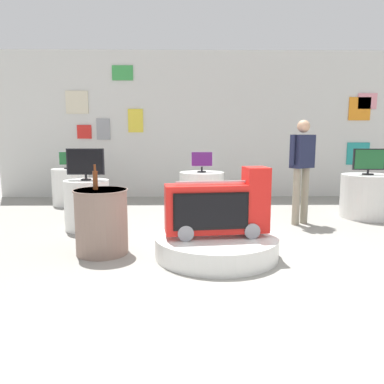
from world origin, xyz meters
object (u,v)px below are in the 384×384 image
(main_display_pedestal, at_px, (216,246))
(shopper_browsing_near_truck, at_px, (302,164))
(tv_on_far_right, at_px, (85,163))
(bottle_on_side_table, at_px, (95,180))
(display_pedestal_center_rear, at_px, (366,196))
(display_pedestal_right_rear, at_px, (71,187))
(side_table_round, at_px, (102,221))
(tv_on_center_rear, at_px, (369,160))
(novelty_firetruck_tv, at_px, (219,208))
(tv_on_right_rear, at_px, (69,160))
(display_pedestal_left_rear, at_px, (202,192))
(display_pedestal_far_right, at_px, (87,205))
(tv_on_left_rear, at_px, (202,160))

(main_display_pedestal, distance_m, shopper_browsing_near_truck, 2.37)
(tv_on_far_right, xyz_separation_m, bottle_on_side_table, (0.44, -1.21, -0.12))
(display_pedestal_center_rear, xyz_separation_m, bottle_on_side_table, (-4.25, -1.99, 0.53))
(display_pedestal_center_rear, relative_size, display_pedestal_right_rear, 1.14)
(tv_on_far_right, distance_m, side_table_round, 1.44)
(side_table_round, bearing_deg, tv_on_center_rear, 25.20)
(novelty_firetruck_tv, relative_size, bottle_on_side_table, 4.10)
(tv_on_right_rear, height_order, bottle_on_side_table, tv_on_right_rear)
(display_pedestal_left_rear, relative_size, side_table_round, 1.06)
(main_display_pedestal, bearing_deg, shopper_browsing_near_truck, 47.30)
(tv_on_right_rear, xyz_separation_m, tv_on_far_right, (0.90, -2.10, 0.09))
(main_display_pedestal, relative_size, bottle_on_side_table, 4.83)
(bottle_on_side_table, bearing_deg, tv_on_far_right, 109.99)
(display_pedestal_center_rear, bearing_deg, display_pedestal_right_rear, 166.70)
(side_table_round, bearing_deg, display_pedestal_left_rear, 62.05)
(tv_on_right_rear, bearing_deg, side_table_round, -67.01)
(main_display_pedestal, distance_m, novelty_firetruck_tv, 0.46)
(novelty_firetruck_tv, distance_m, tv_on_far_right, 2.37)
(display_pedestal_far_right, bearing_deg, shopper_browsing_near_truck, 4.93)
(tv_on_center_rear, distance_m, display_pedestal_right_rear, 5.78)
(display_pedestal_left_rear, xyz_separation_m, tv_on_left_rear, (-0.00, -0.00, 0.60))
(bottle_on_side_table, xyz_separation_m, shopper_browsing_near_truck, (2.93, 1.51, 0.08))
(display_pedestal_left_rear, relative_size, tv_on_center_rear, 1.53)
(tv_on_center_rear, bearing_deg, novelty_firetruck_tv, -142.96)
(tv_on_left_rear, bearing_deg, tv_on_right_rear, 163.15)
(display_pedestal_center_rear, height_order, bottle_on_side_table, bottle_on_side_table)
(display_pedestal_center_rear, xyz_separation_m, shopper_browsing_near_truck, (-1.32, -0.48, 0.61))
(novelty_firetruck_tv, distance_m, tv_on_center_rear, 3.52)
(shopper_browsing_near_truck, bearing_deg, display_pedestal_center_rear, 20.09)
(display_pedestal_center_rear, height_order, side_table_round, side_table_round)
(tv_on_left_rear, height_order, tv_on_right_rear, tv_on_left_rear)
(display_pedestal_center_rear, bearing_deg, tv_on_left_rear, 170.22)
(tv_on_far_right, bearing_deg, display_pedestal_far_right, 92.52)
(display_pedestal_right_rear, relative_size, side_table_round, 0.97)
(tv_on_far_right, height_order, shopper_browsing_near_truck, shopper_browsing_near_truck)
(display_pedestal_left_rear, distance_m, side_table_round, 2.81)
(tv_on_right_rear, bearing_deg, tv_on_left_rear, -16.85)
(novelty_firetruck_tv, height_order, display_pedestal_left_rear, novelty_firetruck_tv)
(tv_on_center_rear, bearing_deg, tv_on_far_right, -170.65)
(tv_on_right_rear, bearing_deg, display_pedestal_left_rear, -16.76)
(main_display_pedestal, distance_m, display_pedestal_far_right, 2.32)
(tv_on_far_right, xyz_separation_m, side_table_round, (0.50, -1.20, -0.63))
(main_display_pedestal, xyz_separation_m, bottle_on_side_table, (-1.44, 0.12, 0.79))
(display_pedestal_left_rear, xyz_separation_m, tv_on_center_rear, (2.88, -0.51, 0.63))
(tv_on_left_rear, xyz_separation_m, bottle_on_side_table, (-1.37, -2.49, -0.07))
(tv_on_center_rear, xyz_separation_m, display_pedestal_far_right, (-4.69, -0.77, -0.63))
(bottle_on_side_table, bearing_deg, novelty_firetruck_tv, -4.67)
(display_pedestal_left_rear, height_order, shopper_browsing_near_truck, shopper_browsing_near_truck)
(display_pedestal_center_rear, distance_m, display_pedestal_far_right, 4.76)
(display_pedestal_center_rear, xyz_separation_m, display_pedestal_far_right, (-4.69, -0.77, 0.00))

